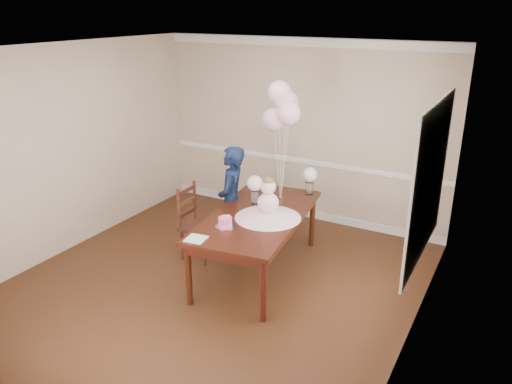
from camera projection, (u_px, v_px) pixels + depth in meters
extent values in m
cube|color=black|center=(210.00, 288.00, 5.86)|extent=(4.50, 5.00, 0.00)
cube|color=silver|center=(201.00, 50.00, 4.91)|extent=(4.50, 5.00, 0.02)
cube|color=tan|center=(300.00, 131.00, 7.44)|extent=(4.50, 0.02, 2.70)
cube|color=tan|center=(60.00, 152.00, 6.41)|extent=(0.02, 5.00, 2.70)
cube|color=tan|center=(418.00, 220.00, 4.37)|extent=(0.02, 5.00, 2.70)
cube|color=white|center=(299.00, 160.00, 7.59)|extent=(4.50, 0.02, 0.07)
cube|color=silver|center=(303.00, 42.00, 6.98)|extent=(4.50, 0.02, 0.12)
cube|color=white|center=(297.00, 211.00, 7.88)|extent=(4.50, 0.02, 0.12)
cube|color=silver|center=(430.00, 182.00, 4.72)|extent=(0.02, 1.66, 1.56)
cube|color=white|center=(428.00, 181.00, 4.73)|extent=(0.01, 1.50, 1.40)
cube|color=black|center=(257.00, 216.00, 5.97)|extent=(1.30, 2.18, 0.05)
cube|color=black|center=(257.00, 222.00, 6.00)|extent=(1.18, 2.07, 0.10)
cylinder|color=black|center=(189.00, 275.00, 5.42)|extent=(0.08, 0.08, 0.72)
cylinder|color=black|center=(263.00, 291.00, 5.13)|extent=(0.08, 0.08, 0.72)
cylinder|color=black|center=(253.00, 212.00, 7.08)|extent=(0.08, 0.08, 0.72)
cylinder|color=black|center=(312.00, 221.00, 6.78)|extent=(0.08, 0.08, 0.72)
cone|color=#DEA4C5|center=(268.00, 213.00, 5.84)|extent=(0.88, 0.88, 0.10)
sphere|color=#FFA1D1|center=(268.00, 203.00, 5.80)|extent=(0.25, 0.25, 0.25)
sphere|color=beige|center=(268.00, 187.00, 5.73)|extent=(0.18, 0.18, 0.18)
sphere|color=brown|center=(268.00, 182.00, 5.71)|extent=(0.12, 0.12, 0.12)
cylinder|color=silver|center=(225.00, 226.00, 5.62)|extent=(0.26, 0.26, 0.01)
cylinder|color=#FF5088|center=(225.00, 222.00, 5.60)|extent=(0.17, 0.17, 0.10)
sphere|color=silver|center=(225.00, 216.00, 5.58)|extent=(0.03, 0.03, 0.03)
sphere|color=silver|center=(228.00, 216.00, 5.59)|extent=(0.03, 0.03, 0.03)
cylinder|color=white|center=(255.00, 197.00, 6.25)|extent=(0.12, 0.12, 0.17)
sphere|color=silver|center=(255.00, 183.00, 6.19)|extent=(0.20, 0.20, 0.20)
cylinder|color=silver|center=(309.00, 188.00, 6.56)|extent=(0.12, 0.12, 0.17)
sphere|color=silver|center=(310.00, 175.00, 6.50)|extent=(0.20, 0.20, 0.20)
cube|color=white|center=(196.00, 239.00, 5.32)|extent=(0.23, 0.23, 0.01)
cylinder|color=silver|center=(281.00, 198.00, 6.42)|extent=(0.05, 0.05, 0.02)
sphere|color=#DA9AAF|center=(274.00, 119.00, 6.09)|extent=(0.29, 0.29, 0.29)
sphere|color=#ECA7CA|center=(289.00, 113.00, 5.94)|extent=(0.29, 0.29, 0.29)
sphere|color=#E4A1BC|center=(287.00, 102.00, 6.07)|extent=(0.29, 0.29, 0.29)
sphere|color=#FFB4D4|center=(279.00, 92.00, 6.08)|extent=(0.29, 0.29, 0.29)
cylinder|color=white|center=(277.00, 166.00, 6.28)|extent=(0.09, 0.02, 0.86)
cylinder|color=white|center=(285.00, 163.00, 6.20)|extent=(0.11, 0.04, 0.96)
cylinder|color=white|center=(284.00, 157.00, 6.27)|extent=(0.01, 0.10, 1.07)
cylinder|color=white|center=(280.00, 153.00, 6.28)|extent=(0.10, 0.10, 1.17)
cube|color=black|center=(200.00, 227.00, 6.44)|extent=(0.42, 0.42, 0.05)
cylinder|color=black|center=(182.00, 245.00, 6.45)|extent=(0.04, 0.04, 0.41)
cylinder|color=#3A1F10|center=(204.00, 251.00, 6.30)|extent=(0.04, 0.04, 0.41)
cylinder|color=#3D1510|center=(197.00, 235.00, 6.74)|extent=(0.04, 0.04, 0.41)
cylinder|color=#391D0F|center=(219.00, 240.00, 6.58)|extent=(0.04, 0.04, 0.41)
cylinder|color=#3C1710|center=(179.00, 209.00, 6.29)|extent=(0.04, 0.04, 0.54)
cylinder|color=#38150F|center=(195.00, 200.00, 6.57)|extent=(0.04, 0.04, 0.54)
cube|color=#36150E|center=(187.00, 213.00, 6.47)|extent=(0.03, 0.38, 0.05)
cube|color=#3E1E11|center=(187.00, 202.00, 6.41)|extent=(0.03, 0.38, 0.05)
cube|color=#3C1410|center=(186.00, 190.00, 6.36)|extent=(0.03, 0.38, 0.05)
imported|color=black|center=(232.00, 201.00, 6.46)|extent=(0.48, 0.61, 1.47)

